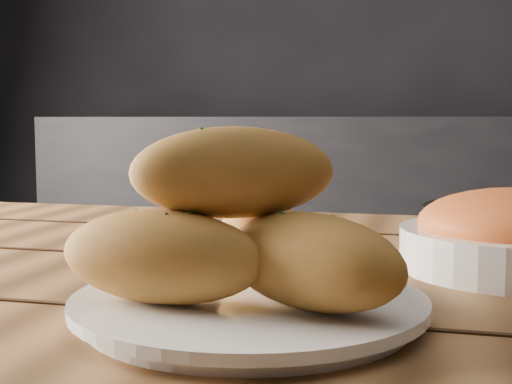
{
  "coord_description": "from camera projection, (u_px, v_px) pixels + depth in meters",
  "views": [
    {
      "loc": [
        -0.09,
        -0.73,
        0.89
      ],
      "look_at": [
        -0.22,
        -0.23,
        0.84
      ],
      "focal_mm": 50.0,
      "sensor_mm": 36.0,
      "label": 1
    }
  ],
  "objects": [
    {
      "name": "counter",
      "position": [
        463.0,
        253.0,
        2.37
      ],
      "size": [
        2.8,
        0.6,
        0.9
      ],
      "primitive_type": "cube",
      "color": "black",
      "rests_on": "ground"
    },
    {
      "name": "plate",
      "position": [
        249.0,
        307.0,
        0.51
      ],
      "size": [
        0.25,
        0.25,
        0.02
      ],
      "color": "white",
      "rests_on": "table"
    },
    {
      "name": "bread_rolls",
      "position": [
        241.0,
        232.0,
        0.5
      ],
      "size": [
        0.26,
        0.22,
        0.12
      ],
      "color": "#B47232",
      "rests_on": "plate"
    }
  ]
}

